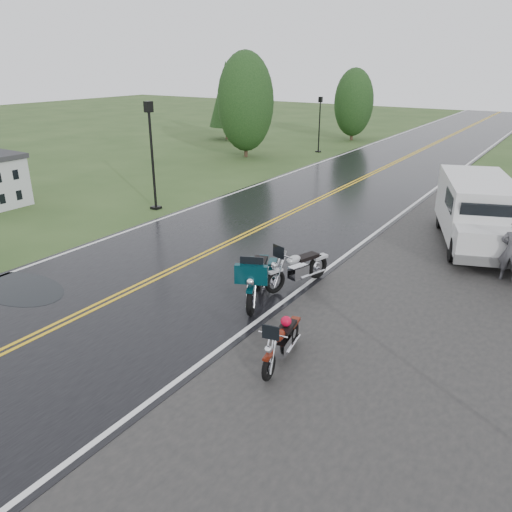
{
  "coord_description": "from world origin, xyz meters",
  "views": [
    {
      "loc": [
        9.5,
        -8.21,
        5.8
      ],
      "look_at": [
        2.8,
        2.0,
        1.0
      ],
      "focal_mm": 35.0,
      "sensor_mm": 36.0,
      "label": 1
    }
  ],
  "objects_px": {
    "van_white": "(457,228)",
    "motorcycle_red": "(269,357)",
    "person_at_van": "(512,252)",
    "lamp_post_near_left": "(152,156)",
    "motorcycle_teal": "(251,290)",
    "motorcycle_silver": "(275,272)",
    "lamp_post_far_left": "(319,125)"
  },
  "relations": [
    {
      "from": "motorcycle_teal",
      "to": "lamp_post_near_left",
      "type": "bearing_deg",
      "value": 122.55
    },
    {
      "from": "motorcycle_silver",
      "to": "lamp_post_near_left",
      "type": "bearing_deg",
      "value": 170.2
    },
    {
      "from": "motorcycle_silver",
      "to": "person_at_van",
      "type": "xyz_separation_m",
      "value": [
        4.99,
        4.36,
        0.23
      ]
    },
    {
      "from": "van_white",
      "to": "person_at_van",
      "type": "xyz_separation_m",
      "value": [
        1.62,
        -0.61,
        -0.23
      ]
    },
    {
      "from": "motorcycle_red",
      "to": "lamp_post_near_left",
      "type": "distance_m",
      "value": 12.97
    },
    {
      "from": "motorcycle_teal",
      "to": "lamp_post_near_left",
      "type": "distance_m",
      "value": 10.4
    },
    {
      "from": "person_at_van",
      "to": "van_white",
      "type": "bearing_deg",
      "value": -17.21
    },
    {
      "from": "motorcycle_silver",
      "to": "lamp_post_near_left",
      "type": "height_order",
      "value": "lamp_post_near_left"
    },
    {
      "from": "motorcycle_silver",
      "to": "van_white",
      "type": "relative_size",
      "value": 0.39
    },
    {
      "from": "motorcycle_teal",
      "to": "lamp_post_far_left",
      "type": "xyz_separation_m",
      "value": [
        -9.16,
        21.86,
        1.08
      ]
    },
    {
      "from": "motorcycle_silver",
      "to": "person_at_van",
      "type": "height_order",
      "value": "person_at_van"
    },
    {
      "from": "lamp_post_far_left",
      "to": "lamp_post_near_left",
      "type": "bearing_deg",
      "value": -87.99
    },
    {
      "from": "lamp_post_near_left",
      "to": "lamp_post_far_left",
      "type": "bearing_deg",
      "value": 92.01
    },
    {
      "from": "person_at_van",
      "to": "lamp_post_near_left",
      "type": "bearing_deg",
      "value": 3.52
    },
    {
      "from": "lamp_post_near_left",
      "to": "person_at_van",
      "type": "bearing_deg",
      "value": 0.17
    },
    {
      "from": "motorcycle_silver",
      "to": "van_white",
      "type": "bearing_deg",
      "value": 73.09
    },
    {
      "from": "person_at_van",
      "to": "lamp_post_far_left",
      "type": "xyz_separation_m",
      "value": [
        -14.01,
        16.15,
        0.94
      ]
    },
    {
      "from": "person_at_van",
      "to": "lamp_post_near_left",
      "type": "height_order",
      "value": "lamp_post_near_left"
    },
    {
      "from": "van_white",
      "to": "lamp_post_near_left",
      "type": "height_order",
      "value": "lamp_post_near_left"
    },
    {
      "from": "motorcycle_red",
      "to": "van_white",
      "type": "distance_m",
      "value": 8.46
    },
    {
      "from": "motorcycle_silver",
      "to": "lamp_post_near_left",
      "type": "xyz_separation_m",
      "value": [
        -8.45,
        4.32,
        1.54
      ]
    },
    {
      "from": "motorcycle_red",
      "to": "motorcycle_silver",
      "type": "relative_size",
      "value": 0.86
    },
    {
      "from": "van_white",
      "to": "lamp_post_far_left",
      "type": "height_order",
      "value": "lamp_post_far_left"
    },
    {
      "from": "motorcycle_silver",
      "to": "lamp_post_far_left",
      "type": "distance_m",
      "value": 22.43
    },
    {
      "from": "motorcycle_teal",
      "to": "van_white",
      "type": "distance_m",
      "value": 7.11
    },
    {
      "from": "motorcycle_teal",
      "to": "motorcycle_silver",
      "type": "distance_m",
      "value": 1.37
    },
    {
      "from": "motorcycle_teal",
      "to": "van_white",
      "type": "height_order",
      "value": "van_white"
    },
    {
      "from": "motorcycle_red",
      "to": "van_white",
      "type": "height_order",
      "value": "van_white"
    },
    {
      "from": "lamp_post_near_left",
      "to": "lamp_post_far_left",
      "type": "distance_m",
      "value": 16.2
    },
    {
      "from": "van_white",
      "to": "lamp_post_near_left",
      "type": "bearing_deg",
      "value": 163.12
    },
    {
      "from": "van_white",
      "to": "motorcycle_red",
      "type": "bearing_deg",
      "value": -120.11
    },
    {
      "from": "motorcycle_teal",
      "to": "motorcycle_silver",
      "type": "relative_size",
      "value": 1.13
    }
  ]
}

